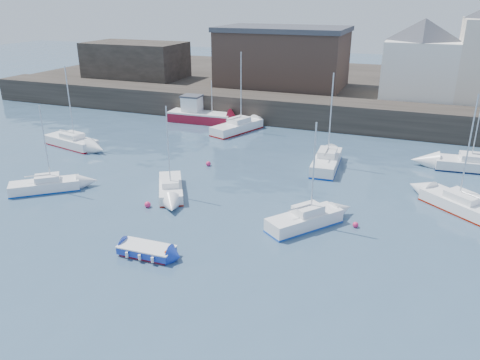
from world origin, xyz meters
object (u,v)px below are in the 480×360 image
(sailboat_e, at_px, (71,141))
(sailboat_g, at_px, (479,165))
(sailboat_b, at_px, (171,188))
(sailboat_f, at_px, (327,161))
(buoy_near, at_px, (148,207))
(sailboat_a, at_px, (45,185))
(buoy_mid, at_px, (355,227))
(buoy_far, at_px, (208,166))
(sailboat_c, at_px, (305,220))
(blue_dinghy, at_px, (147,250))
(fishing_boat, at_px, (199,114))
(sailboat_h, at_px, (237,127))
(sailboat_d, at_px, (466,206))

(sailboat_e, relative_size, sailboat_g, 0.87)
(sailboat_b, xyz_separation_m, sailboat_e, (-15.09, 6.86, 0.07))
(sailboat_f, distance_m, buoy_near, 16.45)
(sailboat_a, bearing_deg, buoy_mid, 6.19)
(sailboat_b, bearing_deg, sailboat_f, 44.92)
(buoy_far, bearing_deg, buoy_mid, -27.56)
(sailboat_e, relative_size, buoy_near, 17.84)
(sailboat_b, relative_size, sailboat_c, 0.99)
(blue_dinghy, distance_m, fishing_boat, 30.99)
(sailboat_a, relative_size, sailboat_c, 0.96)
(buoy_near, bearing_deg, sailboat_g, 36.67)
(fishing_boat, relative_size, buoy_far, 17.72)
(blue_dinghy, relative_size, sailboat_b, 0.48)
(sailboat_c, bearing_deg, blue_dinghy, -138.30)
(sailboat_g, distance_m, sailboat_h, 24.30)
(fishing_boat, xyz_separation_m, sailboat_b, (7.45, -20.40, -0.52))
(fishing_boat, height_order, sailboat_a, sailboat_a)
(fishing_boat, xyz_separation_m, buoy_far, (7.55, -13.77, -0.97))
(sailboat_e, relative_size, sailboat_f, 0.98)
(sailboat_h, bearing_deg, sailboat_f, -34.62)
(sailboat_h, xyz_separation_m, buoy_far, (1.69, -11.32, -0.56))
(sailboat_e, bearing_deg, blue_dinghy, -40.32)
(buoy_near, distance_m, buoy_far, 9.52)
(sailboat_d, distance_m, buoy_far, 20.88)
(sailboat_d, distance_m, sailboat_e, 36.02)
(blue_dinghy, distance_m, buoy_far, 15.64)
(sailboat_c, height_order, sailboat_g, sailboat_g)
(buoy_mid, bearing_deg, buoy_near, -171.16)
(sailboat_d, xyz_separation_m, sailboat_h, (-22.44, 13.62, 0.06))
(sailboat_e, distance_m, sailboat_h, 17.47)
(sailboat_c, bearing_deg, sailboat_d, 31.86)
(buoy_far, bearing_deg, blue_dinghy, -78.45)
(fishing_boat, height_order, sailboat_g, sailboat_g)
(sailboat_b, xyz_separation_m, sailboat_c, (10.94, -1.83, 0.09))
(sailboat_d, bearing_deg, sailboat_a, -165.98)
(blue_dinghy, height_order, sailboat_h, sailboat_h)
(sailboat_h, bearing_deg, blue_dinghy, -79.73)
(sailboat_b, height_order, buoy_mid, sailboat_b)
(sailboat_c, distance_m, buoy_mid, 3.38)
(sailboat_c, distance_m, sailboat_d, 11.67)
(sailboat_a, distance_m, sailboat_e, 11.63)
(blue_dinghy, relative_size, sailboat_g, 0.36)
(sailboat_e, xyz_separation_m, buoy_far, (15.19, -0.23, -0.52))
(sailboat_a, height_order, buoy_near, sailboat_a)
(buoy_near, bearing_deg, sailboat_f, 51.35)
(fishing_boat, relative_size, sailboat_c, 1.10)
(sailboat_c, relative_size, sailboat_e, 0.87)
(sailboat_b, relative_size, buoy_near, 15.35)
(sailboat_b, bearing_deg, sailboat_a, -161.00)
(sailboat_f, bearing_deg, sailboat_b, -135.08)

